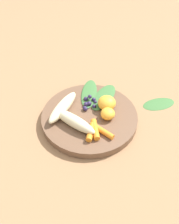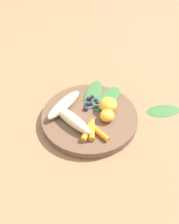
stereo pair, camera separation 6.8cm
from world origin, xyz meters
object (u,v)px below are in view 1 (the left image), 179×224
Objects in this scene: banana_peeled_left at (74,121)px; orange_segment_near at (107,103)px; banana_peeled_right at (63,107)px; kale_leaf_stray at (159,104)px; bowl at (89,117)px.

banana_peeled_left is 2.66× the size of orange_segment_near.
banana_peeled_left is at bearing 58.61° from banana_peeled_right.
banana_peeled_left is 1.32× the size of kale_leaf_stray.
banana_peeled_left is (-0.01, 0.06, 0.03)m from bowl.
banana_peeled_right is at bearing 45.00° from bowl.
banana_peeled_right is 2.66× the size of orange_segment_near.
kale_leaf_stray is (-0.06, -0.16, -0.04)m from orange_segment_near.
orange_segment_near reaches higher than banana_peeled_left.
banana_peeled_left is at bearing -174.42° from kale_leaf_stray.
bowl is 0.06m from orange_segment_near.
bowl is at bearing -179.96° from kale_leaf_stray.
bowl is 0.22m from kale_leaf_stray.
banana_peeled_right reaches higher than bowl.
bowl is 1.98× the size of banana_peeled_left.
orange_segment_near is (-0.06, -0.11, 0.00)m from banana_peeled_right.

